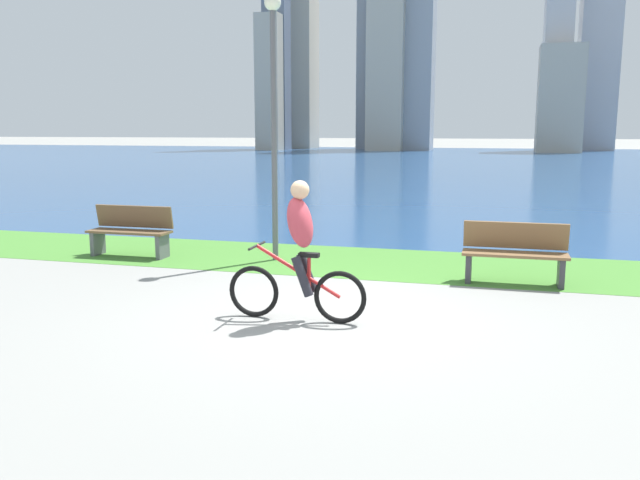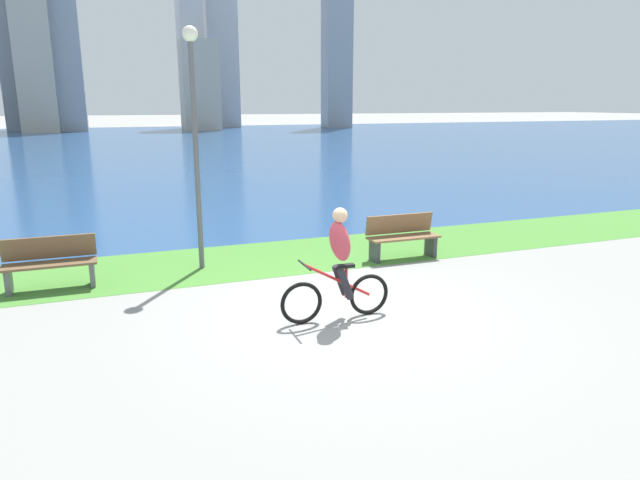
{
  "view_description": "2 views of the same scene",
  "coord_description": "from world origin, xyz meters",
  "views": [
    {
      "loc": [
        2.01,
        -7.4,
        2.26
      ],
      "look_at": [
        -0.2,
        0.69,
        0.82
      ],
      "focal_mm": 36.62,
      "sensor_mm": 36.0,
      "label": 1
    },
    {
      "loc": [
        -3.22,
        -7.41,
        3.11
      ],
      "look_at": [
        -0.31,
        0.27,
        1.1
      ],
      "focal_mm": 31.46,
      "sensor_mm": 36.0,
      "label": 2
    }
  ],
  "objects": [
    {
      "name": "bay_water_surface",
      "position": [
        0.0,
        38.5,
        0.0
      ],
      "size": [
        300.0,
        67.59,
        0.0
      ],
      "primitive_type": "cube",
      "color": "navy",
      "rests_on": "ground"
    },
    {
      "name": "city_skyline_far_shore",
      "position": [
        -2.5,
        63.79,
        10.86
      ],
      "size": [
        49.69,
        12.34,
        26.22
      ],
      "color": "#ADA899",
      "rests_on": "ground"
    },
    {
      "name": "bench_far_along_path",
      "position": [
        2.3,
        2.42,
        0.45
      ],
      "size": [
        1.5,
        0.47,
        0.9
      ],
      "color": "brown",
      "rests_on": "ground"
    },
    {
      "name": "cyclist_lead",
      "position": [
        -0.21,
        -0.21,
        0.83
      ],
      "size": [
        1.7,
        0.52,
        1.67
      ],
      "color": "black",
      "rests_on": "ground"
    },
    {
      "name": "grass_strip_bayside",
      "position": [
        0.0,
        3.37,
        0.0
      ],
      "size": [
        120.0,
        2.65,
        0.01
      ],
      "primitive_type": "cube",
      "color": "#478433",
      "rests_on": "ground"
    },
    {
      "name": "ground_plane",
      "position": [
        0.0,
        0.0,
        0.0
      ],
      "size": [
        300.0,
        300.0,
        0.0
      ],
      "primitive_type": "plane",
      "color": "gray"
    },
    {
      "name": "bench_near_path",
      "position": [
        -4.28,
        2.82,
        0.45
      ],
      "size": [
        1.5,
        0.47,
        0.9
      ],
      "color": "brown",
      "rests_on": "ground"
    },
    {
      "name": "lamppost_tall",
      "position": [
        -1.67,
        3.16,
        2.85
      ],
      "size": [
        0.28,
        0.28,
        4.44
      ],
      "color": "#595960",
      "rests_on": "ground"
    }
  ]
}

